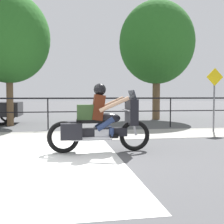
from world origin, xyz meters
TOP-DOWN VIEW (x-y plane):
  - ground_plane at (0.00, 0.00)m, footprint 120.00×120.00m
  - sidewalk_band at (0.00, 3.40)m, footprint 44.00×2.40m
  - crosswalk_band at (0.28, -0.20)m, footprint 3.06×6.00m
  - fence_railing at (0.00, 5.23)m, footprint 36.00×0.05m
  - motorcycle at (1.46, 0.49)m, footprint 2.46×0.76m
  - street_sign at (6.12, 3.51)m, footprint 0.66×0.06m
  - tree_behind_sign at (5.75, 9.05)m, footprint 4.16×4.16m
  - tree_behind_car at (-1.73, 6.89)m, footprint 3.58×3.58m

SIDE VIEW (x-z plane):
  - ground_plane at x=0.00m, z-range 0.00..0.00m
  - crosswalk_band at x=0.28m, z-range 0.00..0.01m
  - sidewalk_band at x=0.00m, z-range 0.00..0.01m
  - motorcycle at x=1.46m, z-range -0.10..1.53m
  - fence_railing at x=0.00m, z-range 0.36..1.63m
  - street_sign at x=6.12m, z-range 0.28..2.64m
  - tree_behind_car at x=-1.73m, z-range 0.94..6.77m
  - tree_behind_sign at x=5.75m, z-range 0.98..7.57m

